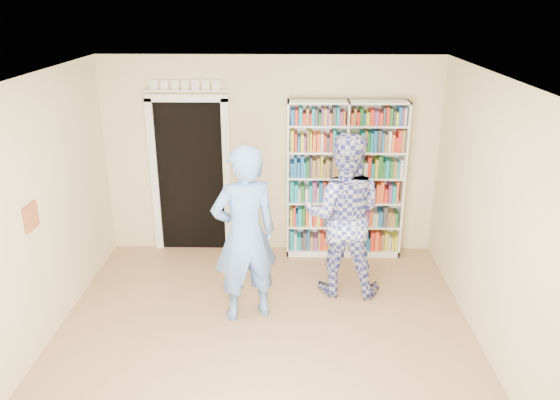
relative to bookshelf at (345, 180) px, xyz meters
The scene contains 11 objects.
floor 2.77m from the bookshelf, 113.15° to the right, with size 5.00×5.00×0.00m, color #AA7C52.
ceiling 3.02m from the bookshelf, 113.15° to the right, with size 5.00×5.00×0.00m, color white.
wall_back 1.05m from the bookshelf, behind, with size 4.50×4.50×0.00m, color beige.
wall_left 4.02m from the bookshelf, 144.22° to the right, with size 5.00×5.00×0.00m, color beige.
wall_right 2.67m from the bookshelf, 61.98° to the right, with size 5.00×5.00×0.00m, color beige.
bookshelf is the anchor object (origin of this frame).
doorway 2.11m from the bookshelf, behind, with size 1.10×0.08×2.43m.
wall_art 3.89m from the bookshelf, 146.44° to the right, with size 0.03×0.25×0.25m, color brown.
man_blue 2.03m from the bookshelf, 126.90° to the right, with size 0.72×0.48×1.99m, color #5F89D4.
man_plaid 1.03m from the bookshelf, 96.55° to the right, with size 0.96×0.75×1.97m, color #33399D.
paper_sheet 1.22m from the bookshelf, 92.17° to the right, with size 0.20×0.01×0.28m, color white.
Camera 1 is at (0.27, -4.61, 3.40)m, focal length 35.00 mm.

